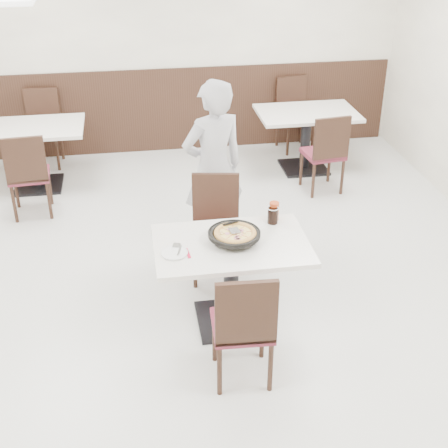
{
  "coord_description": "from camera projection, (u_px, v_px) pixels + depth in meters",
  "views": [
    {
      "loc": [
        -0.56,
        -4.46,
        3.21
      ],
      "look_at": [
        0.11,
        -0.3,
        0.88
      ],
      "focal_mm": 50.0,
      "sensor_mm": 36.0,
      "label": 1
    }
  ],
  "objects": [
    {
      "name": "bg_chair_left_far",
      "position": [
        42.0,
        130.0,
        7.79
      ],
      "size": [
        0.45,
        0.45,
        0.95
      ],
      "primitive_type": null,
      "rotation": [
        0.0,
        0.0,
        3.06
      ],
      "color": "black",
      "rests_on": "floor"
    },
    {
      "name": "napkin",
      "position": [
        178.0,
        254.0,
        4.67
      ],
      "size": [
        0.16,
        0.16,
        0.0
      ],
      "primitive_type": "cube",
      "rotation": [
        0.0,
        0.0,
        0.09
      ],
      "color": "white",
      "rests_on": "main_table"
    },
    {
      "name": "fork",
      "position": [
        179.0,
        250.0,
        4.68
      ],
      "size": [
        0.05,
        0.15,
        0.0
      ],
      "primitive_type": "cube",
      "rotation": [
        0.0,
        0.0,
        -0.25
      ],
      "color": "silver",
      "rests_on": "side_plate"
    },
    {
      "name": "bg_chair_right_far",
      "position": [
        296.0,
        115.0,
        8.27
      ],
      "size": [
        0.48,
        0.48,
        0.95
      ],
      "primitive_type": null,
      "rotation": [
        0.0,
        0.0,
        3.31
      ],
      "color": "black",
      "rests_on": "floor"
    },
    {
      "name": "pizza",
      "position": [
        235.0,
        235.0,
        4.8
      ],
      "size": [
        0.3,
        0.3,
        0.02
      ],
      "primitive_type": "cylinder",
      "rotation": [
        0.0,
        0.0,
        -0.04
      ],
      "color": "tan",
      "rests_on": "pizza_pan"
    },
    {
      "name": "main_table",
      "position": [
        231.0,
        283.0,
        5.0
      ],
      "size": [
        1.23,
        0.85,
        0.75
      ],
      "primitive_type": null,
      "rotation": [
        0.0,
        0.0,
        -0.04
      ],
      "color": "white",
      "rests_on": "floor"
    },
    {
      "name": "side_plate",
      "position": [
        174.0,
        253.0,
        4.67
      ],
      "size": [
        0.21,
        0.21,
        0.01
      ],
      "primitive_type": "cylinder",
      "rotation": [
        0.0,
        0.0,
        -0.04
      ],
      "color": "silver",
      "rests_on": "napkin"
    },
    {
      "name": "cola_glass",
      "position": [
        273.0,
        216.0,
        5.07
      ],
      "size": [
        0.09,
        0.09,
        0.13
      ],
      "primitive_type": "cylinder",
      "rotation": [
        0.0,
        0.0,
        -0.04
      ],
      "color": "black",
      "rests_on": "main_table"
    },
    {
      "name": "chair_far",
      "position": [
        215.0,
        231.0,
        5.53
      ],
      "size": [
        0.48,
        0.48,
        0.95
      ],
      "primitive_type": null,
      "rotation": [
        0.0,
        0.0,
        2.98
      ],
      "color": "black",
      "rests_on": "floor"
    },
    {
      "name": "red_cup",
      "position": [
        274.0,
        211.0,
        5.11
      ],
      "size": [
        0.08,
        0.08,
        0.16
      ],
      "primitive_type": "cylinder",
      "rotation": [
        0.0,
        0.0,
        -0.04
      ],
      "color": "#B13C17",
      "rests_on": "main_table"
    },
    {
      "name": "diner_person",
      "position": [
        213.0,
        168.0,
        5.82
      ],
      "size": [
        0.72,
        0.58,
        1.7
      ],
      "primitive_type": "imported",
      "rotation": [
        0.0,
        0.0,
        3.46
      ],
      "color": "silver",
      "rests_on": "floor"
    },
    {
      "name": "bg_chair_left_near",
      "position": [
        29.0,
        173.0,
        6.63
      ],
      "size": [
        0.45,
        0.45,
        0.95
      ],
      "primitive_type": null,
      "rotation": [
        0.0,
        0.0,
        0.07
      ],
      "color": "black",
      "rests_on": "floor"
    },
    {
      "name": "floor",
      "position": [
        206.0,
        296.0,
        5.48
      ],
      "size": [
        7.0,
        7.0,
        0.0
      ],
      "primitive_type": "plane",
      "color": "#AFAFAB",
      "rests_on": "ground"
    },
    {
      "name": "bg_table_right",
      "position": [
        305.0,
        141.0,
        7.73
      ],
      "size": [
        1.25,
        0.88,
        0.75
      ],
      "primitive_type": null,
      "rotation": [
        0.0,
        0.0,
        0.07
      ],
      "color": "white",
      "rests_on": "floor"
    },
    {
      "name": "trivet",
      "position": [
        238.0,
        240.0,
        4.81
      ],
      "size": [
        0.13,
        0.13,
        0.04
      ],
      "primitive_type": "cylinder",
      "rotation": [
        0.0,
        0.0,
        -0.04
      ],
      "color": "black",
      "rests_on": "main_table"
    },
    {
      "name": "pizza_server",
      "position": [
        235.0,
        230.0,
        4.8
      ],
      "size": [
        0.09,
        0.1,
        0.0
      ],
      "primitive_type": "cube",
      "rotation": [
        0.0,
        0.0,
        0.13
      ],
      "color": "silver",
      "rests_on": "pizza"
    },
    {
      "name": "wainscot_back",
      "position": [
        170.0,
        110.0,
        8.22
      ],
      "size": [
        5.9,
        0.03,
        1.1
      ],
      "primitive_type": "cube",
      "color": "black",
      "rests_on": "floor"
    },
    {
      "name": "bg_chair_right_near",
      "position": [
        323.0,
        152.0,
        7.15
      ],
      "size": [
        0.47,
        0.47,
        0.95
      ],
      "primitive_type": null,
      "rotation": [
        0.0,
        0.0,
        0.12
      ],
      "color": "black",
      "rests_on": "floor"
    },
    {
      "name": "pizza_pan",
      "position": [
        234.0,
        237.0,
        4.81
      ],
      "size": [
        0.35,
        0.35,
        0.01
      ],
      "primitive_type": "cylinder",
      "rotation": [
        0.0,
        0.0,
        -0.04
      ],
      "color": "black",
      "rests_on": "trivet"
    },
    {
      "name": "bg_table_left",
      "position": [
        35.0,
        157.0,
        7.27
      ],
      "size": [
        1.25,
        0.88,
        0.75
      ],
      "primitive_type": null,
      "rotation": [
        0.0,
        0.0,
        -0.07
      ],
      "color": "white",
      "rests_on": "floor"
    },
    {
      "name": "wall_back",
      "position": [
        167.0,
        44.0,
        7.83
      ],
      "size": [
        6.0,
        0.04,
        2.8
      ],
      "primitive_type": "cube",
      "color": "beige",
      "rests_on": "floor"
    },
    {
      "name": "chair_near",
      "position": [
        242.0,
        323.0,
        4.39
      ],
      "size": [
        0.44,
        0.44,
        0.95
      ],
      "primitive_type": null,
      "rotation": [
        0.0,
        0.0,
        -0.05
      ],
      "color": "black",
      "rests_on": "floor"
    }
  ]
}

